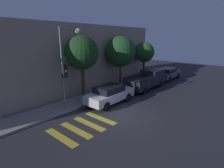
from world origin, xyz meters
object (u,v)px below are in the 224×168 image
sedan_near_corner (110,94)px  tree_near_corner (82,53)px  traffic_light_pole (67,61)px  sedan_middle (168,73)px  tree_midblock (120,52)px  pickup_truck (147,79)px  tree_far_end (144,53)px

sedan_near_corner → tree_near_corner: size_ratio=0.81×
traffic_light_pole → sedan_middle: size_ratio=1.30×
tree_near_corner → tree_midblock: (5.21, 0.00, -0.20)m
pickup_truck → sedan_middle: bearing=-0.0°
traffic_light_pole → tree_midblock: 7.70m
sedan_middle → tree_near_corner: 12.62m
sedan_near_corner → pickup_truck: (5.95, 0.00, 0.15)m
sedan_middle → traffic_light_pole: bearing=174.9°
pickup_truck → sedan_middle: (5.37, -0.00, -0.17)m
tree_midblock → tree_far_end: bearing=0.0°
tree_far_end → traffic_light_pole: bearing=-174.3°
pickup_truck → tree_midblock: bearing=118.6°
sedan_near_corner → pickup_truck: 5.95m
sedan_near_corner → tree_near_corner: 4.10m
pickup_truck → tree_midblock: 4.03m
tree_far_end → pickup_truck: bearing=-144.3°
sedan_near_corner → tree_midblock: 6.02m
tree_midblock → tree_near_corner: bearing=180.0°
sedan_middle → tree_near_corner: size_ratio=0.85×
traffic_light_pole → tree_near_corner: traffic_light_pole is taller
traffic_light_pole → tree_near_corner: size_ratio=1.10×
pickup_truck → tree_near_corner: 7.67m
sedan_near_corner → tree_near_corner: bearing=104.0°
sedan_near_corner → tree_midblock: tree_midblock is taller
sedan_near_corner → tree_near_corner: tree_near_corner is taller
pickup_truck → tree_midblock: tree_midblock is taller
tree_near_corner → tree_far_end: 10.11m
tree_midblock → sedan_near_corner: bearing=-151.1°
pickup_truck → tree_far_end: (3.51, 2.52, 2.45)m
traffic_light_pole → tree_far_end: traffic_light_pole is taller
pickup_truck → tree_midblock: size_ratio=1.01×
sedan_middle → tree_near_corner: tree_near_corner is taller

